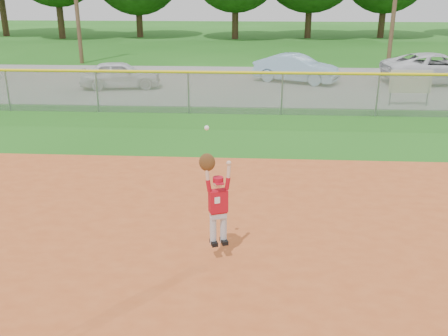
# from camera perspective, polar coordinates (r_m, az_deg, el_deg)

# --- Properties ---
(ground) EXTENTS (120.00, 120.00, 0.00)m
(ground) POSITION_cam_1_polar(r_m,az_deg,el_deg) (9.06, -12.27, -9.20)
(ground) COLOR #1D5C15
(ground) RESTS_ON ground
(parking_strip) EXTENTS (44.00, 10.00, 0.03)m
(parking_strip) POSITION_cam_1_polar(r_m,az_deg,el_deg) (24.09, -2.16, 9.70)
(parking_strip) COLOR slate
(parking_strip) RESTS_ON ground
(car_white_a) EXTENTS (3.72, 2.00, 1.20)m
(car_white_a) POSITION_cam_1_polar(r_m,az_deg,el_deg) (23.11, -11.76, 10.41)
(car_white_a) COLOR silver
(car_white_a) RESTS_ON parking_strip
(car_blue) EXTENTS (4.17, 2.83, 1.30)m
(car_blue) POSITION_cam_1_polar(r_m,az_deg,el_deg) (24.30, 8.24, 11.20)
(car_blue) COLOR #80A5BF
(car_blue) RESTS_ON parking_strip
(car_white_b) EXTENTS (5.20, 2.70, 1.40)m
(car_white_b) POSITION_cam_1_polar(r_m,az_deg,el_deg) (25.75, 23.21, 10.42)
(car_white_b) COLOR silver
(car_white_b) RESTS_ON parking_strip
(sponsor_sign) EXTENTS (1.56, 0.05, 1.39)m
(sponsor_sign) POSITION_cam_1_polar(r_m,az_deg,el_deg) (20.36, 20.53, 9.12)
(sponsor_sign) COLOR gray
(sponsor_sign) RESTS_ON ground
(outfield_fence) EXTENTS (40.06, 0.10, 1.55)m
(outfield_fence) POSITION_cam_1_polar(r_m,az_deg,el_deg) (18.07, -4.08, 8.96)
(outfield_fence) COLOR gray
(outfield_fence) RESTS_ON ground
(ballplayer) EXTENTS (0.53, 0.30, 2.05)m
(ballplayer) POSITION_cam_1_polar(r_m,az_deg,el_deg) (8.09, -0.85, -3.65)
(ballplayer) COLOR silver
(ballplayer) RESTS_ON ground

